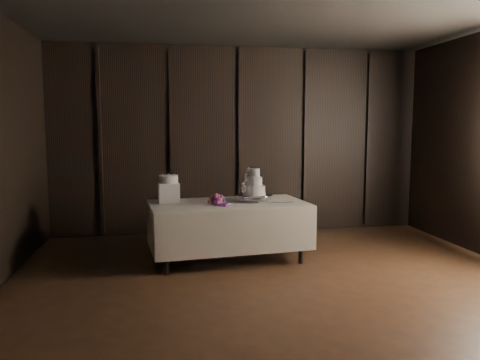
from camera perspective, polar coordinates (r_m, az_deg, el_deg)
name	(u,v)px	position (r m, az deg, el deg)	size (l,w,h in m)	color
room	(302,153)	(4.20, 7.55, 3.31)	(6.08, 7.08, 3.08)	black
display_table	(229,229)	(6.07, -1.41, -5.98)	(2.10, 1.26, 0.76)	beige
cake_stand	(254,198)	(6.12, 1.75, -2.17)	(0.48, 0.48, 0.09)	silver
wedding_cake	(253,184)	(6.08, 1.55, -0.53)	(0.31, 0.28, 0.34)	white
bouquet	(216,200)	(5.86, -2.88, -2.45)	(0.27, 0.37, 0.17)	#BD4B69
box_pedestal	(169,193)	(6.08, -8.68, -1.54)	(0.26, 0.26, 0.25)	white
small_cake	(169,179)	(6.06, -8.70, 0.09)	(0.24, 0.24, 0.10)	white
cake_knife	(276,203)	(5.98, 4.38, -2.77)	(0.37, 0.02, 0.01)	silver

